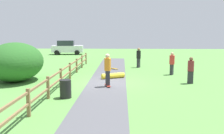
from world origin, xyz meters
The scene contains 12 objects.
ground_plane centered at (0.00, 0.00, 0.00)m, with size 60.00×60.00×0.00m, color #568E42.
asphalt_path centered at (0.00, 0.00, 0.01)m, with size 2.40×28.00×0.02m, color #515156.
wooden_fence centered at (-2.60, 0.00, 0.67)m, with size 0.12×18.12×1.10m.
bush_large centered at (-5.94, 0.34, 1.26)m, with size 3.47×4.17×2.51m, color #286023.
trash_bin centered at (-1.80, -3.66, 0.45)m, with size 0.56×0.56×0.90m, color black.
skater_riding centered at (0.11, -1.13, 1.10)m, with size 0.47×0.82×1.92m.
skater_fallen centered at (0.30, 1.52, 0.20)m, with size 1.62×1.49×0.36m.
skateboard_loose centered at (0.29, 5.50, 0.09)m, with size 0.69×0.72×0.08m.
bystander_black centered at (2.40, 6.78, 0.97)m, with size 0.52×0.52×1.75m.
bystander_red centered at (4.63, 3.15, 0.92)m, with size 0.51×0.51×1.68m.
bystander_maroon centered at (5.18, 0.03, 0.91)m, with size 0.39×0.39×1.66m.
parked_car_white centered at (-6.61, 18.95, 0.96)m, with size 4.34×2.31×1.92m.
Camera 1 is at (0.94, -15.62, 3.26)m, focal length 40.71 mm.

